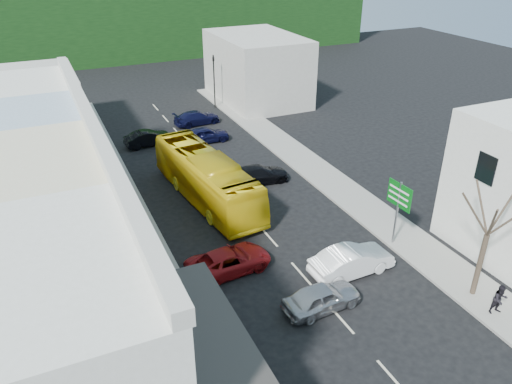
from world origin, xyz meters
name	(u,v)px	position (x,y,z in m)	size (l,w,h in m)	color
ground	(301,273)	(0.00, 0.00, 0.00)	(120.00, 120.00, 0.00)	black
sidewalk_left	(127,217)	(-7.50, 10.00, 0.07)	(3.00, 52.00, 0.15)	gray
sidewalk_right	(323,176)	(7.50, 10.00, 0.07)	(3.00, 52.00, 0.15)	gray
shopfront_row	(38,216)	(-12.49, 5.00, 4.00)	(8.25, 30.00, 8.00)	silver
distant_block_left	(31,108)	(-12.00, 27.00, 3.00)	(8.00, 10.00, 6.00)	#B7B2A8
distant_block_right	(257,68)	(11.00, 30.00, 3.50)	(8.00, 12.00, 7.00)	#B7B2A8
hillside	(88,4)	(-1.45, 65.09, 6.73)	(80.00, 26.00, 14.00)	black
bus	(206,179)	(-1.82, 10.27, 1.55)	(2.50, 11.60, 3.10)	yellow
car_silver	(322,297)	(-0.49, -2.93, 0.70)	(1.80, 4.40, 1.40)	#ABAAAF
car_white	(352,262)	(2.52, -1.07, 0.70)	(1.80, 4.40, 1.40)	white
car_red	(229,260)	(-3.50, 1.87, 0.70)	(1.90, 4.60, 1.40)	maroon
car_black_near	(259,174)	(2.56, 11.17, 0.70)	(1.84, 4.50, 1.40)	black
car_navy_mid	(206,135)	(1.65, 20.40, 0.70)	(1.80, 4.40, 1.40)	black
car_black_far	(148,138)	(-3.17, 21.77, 0.70)	(1.80, 4.40, 1.40)	black
car_navy_far	(197,117)	(2.41, 25.15, 0.70)	(1.84, 4.50, 1.40)	black
pedestrian_left	(146,273)	(-8.00, 2.24, 1.00)	(0.60, 0.40, 1.70)	black
pedestrian_right	(500,299)	(7.10, -6.88, 1.00)	(0.70, 0.44, 1.70)	black
direction_sign	(397,214)	(6.40, 0.27, 2.09)	(0.32, 1.89, 4.17)	#055D13
street_tree	(487,235)	(7.17, -5.27, 3.67)	(2.61, 2.61, 7.35)	#3B2E23
traffic_signal	(214,82)	(5.80, 29.33, 2.77)	(0.68, 1.16, 5.54)	black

